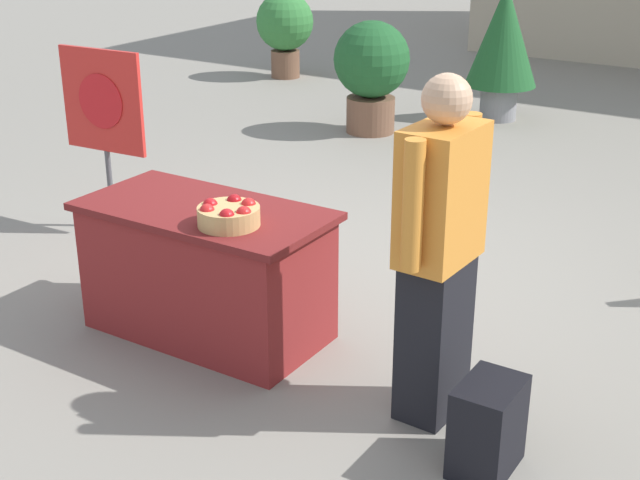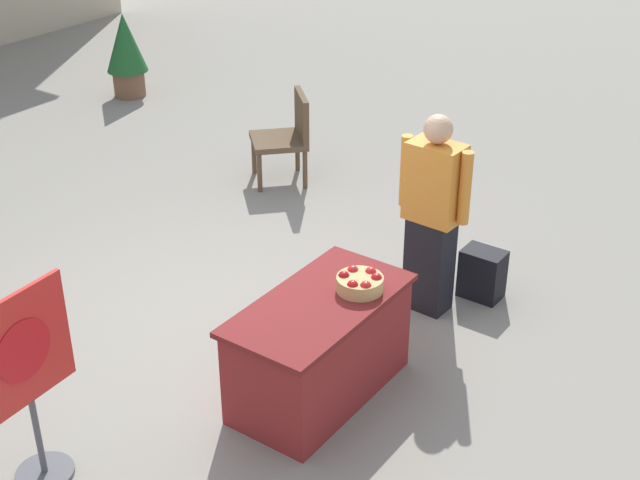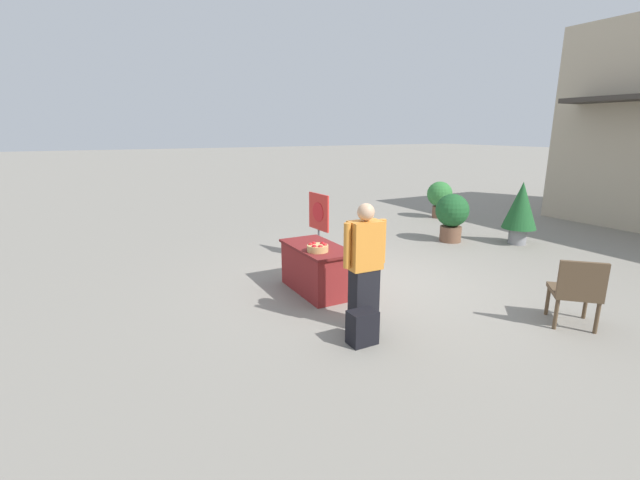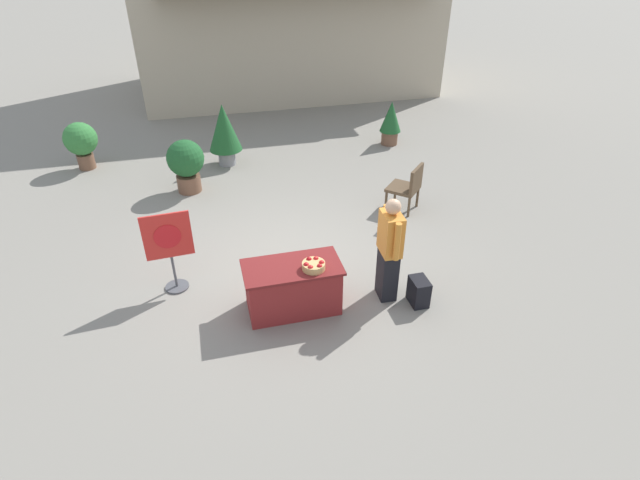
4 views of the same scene
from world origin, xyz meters
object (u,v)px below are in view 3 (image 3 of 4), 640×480
object	(u,v)px
potted_plant_far_right	(440,196)
person_visitor	(364,266)
poster_board	(319,222)
potted_plant_near_right	(521,208)
potted_plant_far_left	(452,214)
patio_chair	(577,289)
display_table	(317,269)
apple_basket	(318,248)
backpack	(362,327)

from	to	relation	value
potted_plant_far_right	person_visitor	bearing A→B (deg)	-50.45
person_visitor	poster_board	world-z (taller)	person_visitor
potted_plant_near_right	potted_plant_far_right	xyz separation A→B (m)	(-3.14, 0.57, -0.18)
potted_plant_far_left	patio_chair	bearing A→B (deg)	-24.84
potted_plant_near_right	potted_plant_far_right	bearing A→B (deg)	169.64
poster_board	patio_chair	xyz separation A→B (m)	(4.40, 1.43, -0.22)
display_table	potted_plant_near_right	world-z (taller)	potted_plant_near_right
display_table	person_visitor	size ratio (longest dim) A/B	0.84
apple_basket	backpack	xyz separation A→B (m)	(1.54, -0.21, -0.60)
backpack	potted_plant_far_right	bearing A→B (deg)	130.44
backpack	poster_board	world-z (taller)	poster_board
person_visitor	potted_plant_far_left	size ratio (longest dim) A/B	1.48
display_table	person_visitor	bearing A→B (deg)	-2.50
potted_plant_near_right	display_table	bearing A→B (deg)	-85.32
potted_plant_far_left	potted_plant_far_right	size ratio (longest dim) A/B	1.04
display_table	apple_basket	distance (m)	0.53
poster_board	potted_plant_far_right	size ratio (longest dim) A/B	1.22
apple_basket	potted_plant_near_right	bearing A→B (deg)	97.41
patio_chair	potted_plant_far_left	distance (m)	4.51
person_visitor	patio_chair	world-z (taller)	person_visitor
display_table	potted_plant_far_left	xyz separation A→B (m)	(-1.34, 4.24, 0.27)
person_visitor	backpack	world-z (taller)	person_visitor
apple_basket	potted_plant_far_left	xyz separation A→B (m)	(-1.62, 4.38, -0.17)
potted_plant_near_right	potted_plant_far_left	xyz separation A→B (m)	(-0.90, -1.18, -0.19)
potted_plant_far_left	potted_plant_near_right	bearing A→B (deg)	52.68
display_table	potted_plant_far_left	bearing A→B (deg)	107.55
apple_basket	backpack	bearing A→B (deg)	-7.74
person_visitor	apple_basket	bearing A→B (deg)	6.23
apple_basket	person_visitor	distance (m)	1.14
apple_basket	potted_plant_near_right	xyz separation A→B (m)	(-0.72, 5.56, 0.02)
person_visitor	potted_plant_far_left	world-z (taller)	person_visitor
display_table	patio_chair	size ratio (longest dim) A/B	1.48
display_table	potted_plant_far_right	world-z (taller)	potted_plant_far_right
apple_basket	potted_plant_far_right	bearing A→B (deg)	122.23
apple_basket	display_table	bearing A→B (deg)	154.02
patio_chair	potted_plant_far_left	xyz separation A→B (m)	(-4.09, 1.89, 0.12)
display_table	potted_plant_near_right	distance (m)	5.46
apple_basket	potted_plant_near_right	distance (m)	5.60
person_visitor	potted_plant_near_right	xyz separation A→B (m)	(-1.86, 5.48, -0.01)
backpack	potted_plant_far_right	size ratio (longest dim) A/B	0.39
potted_plant_near_right	potted_plant_far_right	distance (m)	3.20
apple_basket	potted_plant_far_right	size ratio (longest dim) A/B	0.30
person_visitor	potted_plant_near_right	size ratio (longest dim) A/B	1.16
potted_plant_near_right	potted_plant_far_right	world-z (taller)	potted_plant_near_right
potted_plant_far_left	display_table	bearing A→B (deg)	-72.45
poster_board	apple_basket	bearing A→B (deg)	57.66
patio_chair	backpack	bearing A→B (deg)	114.85
poster_board	potted_plant_far_right	world-z (taller)	poster_board
poster_board	backpack	bearing A→B (deg)	66.26
backpack	poster_board	distance (m)	3.73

